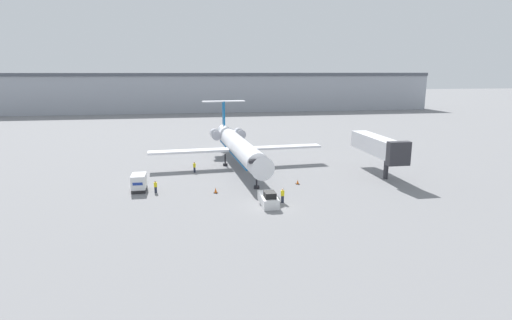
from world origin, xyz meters
TOP-DOWN VIEW (x-y plane):
  - ground_plane at (0.00, 0.00)m, footprint 600.00×600.00m
  - terminal_building at (0.00, 120.00)m, footprint 180.00×16.80m
  - airplane_main at (-1.16, 21.19)m, footprint 29.50×33.37m
  - pushback_tug at (0.03, 0.61)m, footprint 1.85×4.65m
  - luggage_cart at (-15.99, 8.96)m, footprint 1.81×2.87m
  - worker_near_tug at (1.89, 1.02)m, footprint 0.40×0.25m
  - worker_by_wing at (-8.50, 18.01)m, footprint 0.40×0.24m
  - worker_on_apron at (-13.76, 7.82)m, footprint 0.40×0.24m
  - traffic_cone_left at (-5.92, 6.37)m, footprint 0.55×0.55m
  - traffic_cone_right at (5.92, 8.70)m, footprint 0.54×0.54m
  - jet_bridge at (19.72, 12.38)m, footprint 3.20×14.25m

SIDE VIEW (x-z plane):
  - ground_plane at x=0.00m, z-range 0.00..0.00m
  - traffic_cone_right at x=5.92m, z-range -0.02..0.60m
  - traffic_cone_left at x=-5.92m, z-range -0.02..0.69m
  - pushback_tug at x=0.03m, z-range -0.24..1.64m
  - worker_on_apron at x=-13.76m, z-range 0.03..1.67m
  - worker_by_wing at x=-8.50m, z-range 0.04..1.76m
  - worker_near_tug at x=1.89m, z-range 0.05..1.84m
  - luggage_cart at x=-15.99m, z-range 0.00..2.29m
  - airplane_main at x=-1.16m, z-range -1.39..8.62m
  - jet_bridge at x=19.72m, z-range 1.36..7.55m
  - terminal_building at x=0.00m, z-range 0.03..15.31m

